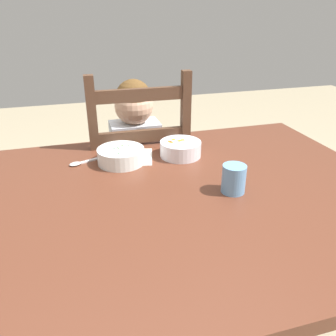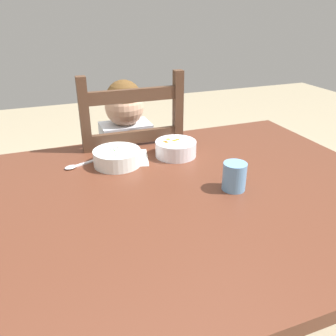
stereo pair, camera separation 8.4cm
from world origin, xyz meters
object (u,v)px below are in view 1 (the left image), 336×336
Objects in this scene: drinking_cup at (234,179)px; spoon at (80,163)px; dining_chair at (138,182)px; bowl_of_carrots at (180,148)px; child_figure at (137,152)px; bowl_of_peas at (121,155)px; dining_table at (178,217)px.

spoon is at bearing 142.05° from drinking_cup.
dining_chair is 7.48× the size of spoon.
bowl_of_carrots is 1.75× the size of drinking_cup.
child_figure is 0.38m from spoon.
bowl_of_peas is 0.15m from spoon.
bowl_of_carrots is (0.12, -0.29, 0.28)m from dining_chair.
dining_chair is 1.06× the size of child_figure.
bowl_of_peas is (-0.13, 0.28, 0.12)m from dining_table.
dining_chair is 11.33× the size of drinking_cup.
child_figure is at bearing 45.11° from spoon.
drinking_cup is (0.18, -0.61, 0.29)m from dining_chair.
bowl_of_peas is at bearing -12.62° from spoon.
dining_table is 0.31m from bowl_of_carrots.
dining_table is at bearing 167.55° from drinking_cup.
spoon is (-0.14, 0.03, -0.03)m from bowl_of_peas.
child_figure reaches higher than dining_table.
spoon is (-0.37, 0.03, -0.03)m from bowl_of_carrots.
dining_table is 1.39× the size of dining_chair.
child_figure is 0.34m from bowl_of_carrots.
drinking_cup is at bearing -46.42° from bowl_of_peas.
child_figure is at bearing 106.85° from drinking_cup.
bowl_of_peas is 1.09× the size of bowl_of_carrots.
dining_chair is (-0.02, 0.57, -0.16)m from dining_table.
dining_chair is 5.91× the size of bowl_of_peas.
spoon is at bearing 175.04° from bowl_of_carrots.
bowl_of_peas is at bearing -111.31° from child_figure.
dining_table is at bearing -48.14° from spoon.
dining_chair is at bearing 69.03° from bowl_of_peas.
child_figure is at bearing -63.75° from dining_chair.
dining_chair is 0.45m from spoon.
drinking_cup is at bearing -37.95° from spoon.
bowl_of_carrots is 0.32m from drinking_cup.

